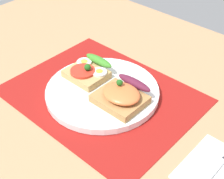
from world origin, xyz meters
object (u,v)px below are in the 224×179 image
object	(u,v)px
plate	(102,92)
sandwich_salmon	(122,95)
napkin	(221,173)
fork	(217,168)
sandwich_egg_tomato	(88,71)

from	to	relation	value
plate	sandwich_salmon	xyz separation A→B (cm)	(6.14, -0.24, 2.62)
napkin	fork	xyz separation A→B (cm)	(-0.92, 0.17, 0.46)
sandwich_salmon	fork	distance (cm)	24.26
plate	sandwich_salmon	size ratio (longest dim) A/B	2.48
sandwich_salmon	plate	bearing A→B (deg)	177.77
sandwich_egg_tomato	sandwich_salmon	size ratio (longest dim) A/B	0.89
plate	sandwich_salmon	world-z (taller)	sandwich_salmon
sandwich_egg_tomato	fork	xyz separation A→B (cm)	(36.17, -3.22, -2.51)
plate	sandwich_egg_tomato	xyz separation A→B (cm)	(-6.00, 1.54, 2.19)
napkin	sandwich_salmon	bearing A→B (deg)	176.30
sandwich_egg_tomato	fork	distance (cm)	36.40
plate	fork	world-z (taller)	plate
plate	sandwich_salmon	distance (cm)	6.68
napkin	fork	bearing A→B (deg)	169.53
sandwich_egg_tomato	sandwich_salmon	distance (cm)	12.27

